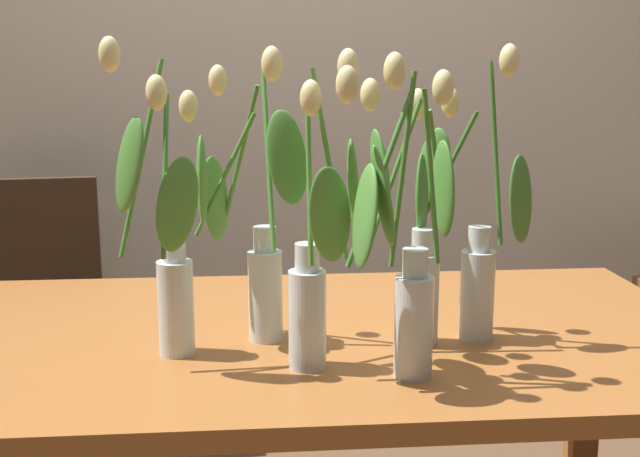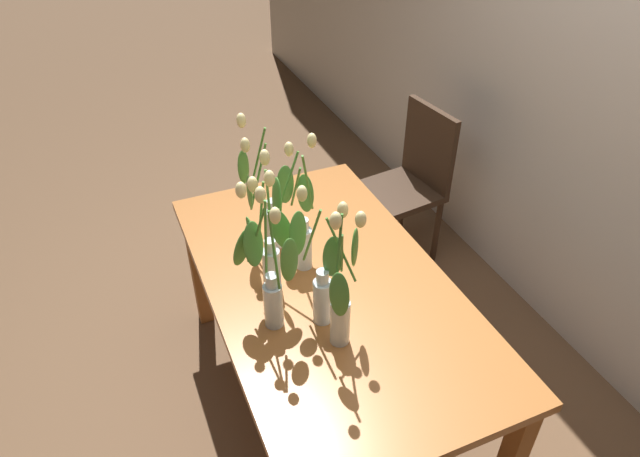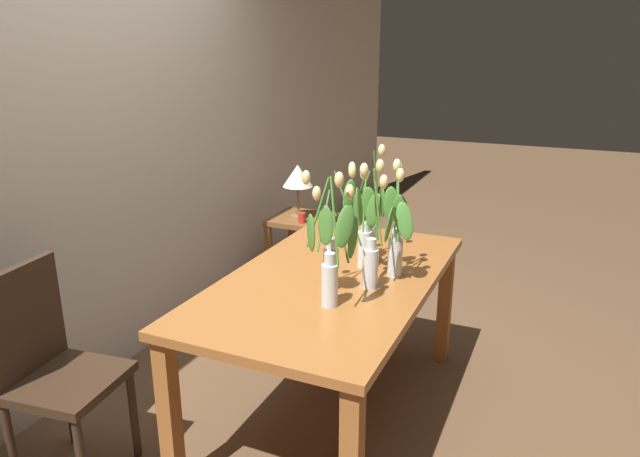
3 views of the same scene
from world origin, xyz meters
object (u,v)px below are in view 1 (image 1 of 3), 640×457
Objects in this scene: tulip_vase_4 at (167,261)px; dining_table at (328,371)px; tulip_vase_2 at (407,261)px; dining_chair at (36,310)px; tulip_vase_1 at (417,251)px; tulip_vase_3 at (317,271)px; tulip_vase_5 at (251,237)px; tulip_vase_0 at (474,254)px.

dining_table is at bearing 25.09° from tulip_vase_4.
tulip_vase_2 is 1.57m from dining_chair.
tulip_vase_4 is at bearing -173.39° from tulip_vase_1.
tulip_vase_1 is at bearing -44.30° from dining_chair.
tulip_vase_3 is 0.28m from tulip_vase_4.
dining_table is at bearing 151.69° from tulip_vase_1.
tulip_vase_2 reaches higher than dining_table.
tulip_vase_1 is 0.48m from tulip_vase_4.
dining_chair is at bearing 117.27° from tulip_vase_4.
dining_chair is at bearing 125.76° from tulip_vase_5.
tulip_vase_4 reaches higher than tulip_vase_1.
tulip_vase_2 is 0.98× the size of tulip_vase_5.
tulip_vase_5 is at bearing 28.60° from tulip_vase_4.
tulip_vase_5 reaches higher than tulip_vase_1.
tulip_vase_2 is at bearing -132.42° from tulip_vase_0.
tulip_vase_5 is 1.25m from dining_chair.
tulip_vase_1 is 0.92× the size of tulip_vase_2.
tulip_vase_1 is (-0.11, -0.01, 0.01)m from tulip_vase_0.
tulip_vase_0 reaches higher than tulip_vase_3.
dining_table is 2.74× the size of tulip_vase_4.
tulip_vase_0 is 0.59m from tulip_vase_4.
tulip_vase_0 is 0.26m from tulip_vase_2.
tulip_vase_2 is (-0.17, -0.19, 0.03)m from tulip_vase_0.
tulip_vase_5 reaches higher than dining_table.
dining_table is at bearing 163.33° from tulip_vase_0.
tulip_vase_2 is (-0.06, -0.18, 0.03)m from tulip_vase_1.
tulip_vase_3 is (-0.32, -0.13, 0.01)m from tulip_vase_0.
tulip_vase_0 is at bearing -16.67° from dining_table.
tulip_vase_2 reaches higher than tulip_vase_1.
tulip_vase_2 is at bearing -50.76° from dining_chair.
tulip_vase_5 is at bearing 141.53° from tulip_vase_2.
tulip_vase_1 reaches higher than dining_table.
tulip_vase_0 is 1.12× the size of tulip_vase_1.
tulip_vase_4 is (-0.59, -0.06, 0.01)m from tulip_vase_0.
tulip_vase_5 is 0.61× the size of dining_chair.
tulip_vase_4 is 1.03× the size of tulip_vase_5.
tulip_vase_3 reaches higher than tulip_vase_1.
dining_chair is (-1.12, 0.98, -0.39)m from tulip_vase_0.
dining_chair is at bearing 133.28° from dining_table.
tulip_vase_3 is at bearing -53.27° from tulip_vase_5.
tulip_vase_5 is (0.15, 0.08, 0.02)m from tulip_vase_4.
tulip_vase_4 is (-0.42, 0.13, -0.02)m from tulip_vase_2.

